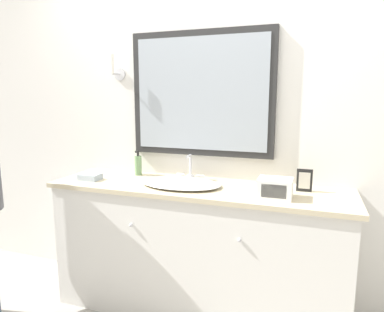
% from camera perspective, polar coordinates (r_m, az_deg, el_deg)
% --- Properties ---
extents(wall_back, '(8.00, 0.18, 2.55)m').
position_cam_1_polar(wall_back, '(2.48, 2.89, 5.25)').
color(wall_back, white).
rests_on(wall_back, ground_plane).
extents(vanity_counter, '(1.99, 0.54, 0.90)m').
position_cam_1_polar(vanity_counter, '(2.42, 0.69, -15.31)').
color(vanity_counter, silver).
rests_on(vanity_counter, ground_plane).
extents(sink_basin, '(0.54, 0.39, 0.18)m').
position_cam_1_polar(sink_basin, '(2.28, -1.83, -4.48)').
color(sink_basin, white).
rests_on(sink_basin, vanity_counter).
extents(soap_bottle, '(0.05, 0.05, 0.19)m').
position_cam_1_polar(soap_bottle, '(2.60, -8.96, -1.48)').
color(soap_bottle, '#709966').
rests_on(soap_bottle, vanity_counter).
extents(appliance_box, '(0.19, 0.15, 0.11)m').
position_cam_1_polar(appliance_box, '(2.06, 13.67, -5.22)').
color(appliance_box, white).
rests_on(appliance_box, vanity_counter).
extents(picture_frame, '(0.09, 0.01, 0.14)m').
position_cam_1_polar(picture_frame, '(2.23, 18.23, -3.88)').
color(picture_frame, black).
rests_on(picture_frame, vanity_counter).
extents(hand_towel_near_sink, '(0.14, 0.11, 0.04)m').
position_cam_1_polar(hand_towel_near_sink, '(2.54, -16.62, -3.33)').
color(hand_towel_near_sink, '#A8B7C6').
rests_on(hand_towel_near_sink, vanity_counter).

